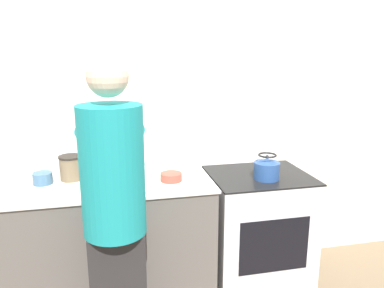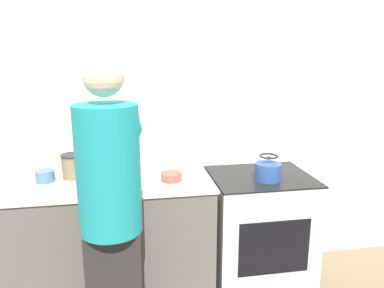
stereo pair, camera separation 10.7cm
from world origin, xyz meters
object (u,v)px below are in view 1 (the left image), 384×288
at_px(knife, 119,186).
at_px(bowl_prep, 171,177).
at_px(person, 114,208).
at_px(oven, 257,231).
at_px(canister_jar, 71,168).
at_px(cutting_board, 116,189).
at_px(kettle, 267,169).

height_order(knife, bowl_prep, bowl_prep).
height_order(person, bowl_prep, person).
relative_size(oven, canister_jar, 5.37).
distance_m(cutting_board, kettle, 1.03).
xyz_separation_m(oven, canister_jar, (-1.29, 0.12, 0.55)).
xyz_separation_m(cutting_board, bowl_prep, (0.36, 0.10, 0.02)).
bearing_deg(person, kettle, 21.79).
bearing_deg(oven, canister_jar, 174.72).
distance_m(person, canister_jar, 0.68).
bearing_deg(cutting_board, person, -92.34).
relative_size(person, knife, 7.31).
bearing_deg(kettle, knife, -177.11).
distance_m(cutting_board, canister_jar, 0.40).
bearing_deg(kettle, person, -158.21).
bearing_deg(person, canister_jar, 113.08).
xyz_separation_m(person, knife, (0.03, 0.36, -0.01)).
relative_size(person, canister_jar, 10.51).
bearing_deg(oven, kettle, -83.77).
xyz_separation_m(person, bowl_prep, (0.38, 0.46, -0.01)).
bearing_deg(cutting_board, knife, 25.86).
height_order(oven, canister_jar, canister_jar).
height_order(cutting_board, kettle, kettle).
xyz_separation_m(knife, bowl_prep, (0.35, 0.09, 0.01)).
relative_size(cutting_board, bowl_prep, 2.71).
relative_size(oven, bowl_prep, 6.18).
xyz_separation_m(kettle, canister_jar, (-1.31, 0.21, 0.03)).
bearing_deg(cutting_board, oven, 8.59).
bearing_deg(kettle, cutting_board, -176.68).
relative_size(kettle, canister_jar, 1.08).
xyz_separation_m(cutting_board, canister_jar, (-0.28, 0.27, 0.07)).
bearing_deg(kettle, bowl_prep, 176.42).
bearing_deg(knife, oven, -17.07).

